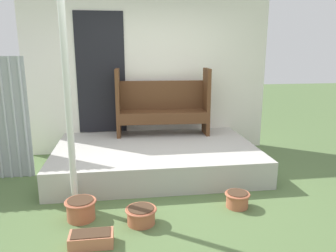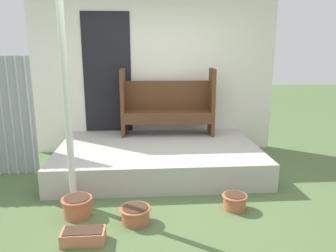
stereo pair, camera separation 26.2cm
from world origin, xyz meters
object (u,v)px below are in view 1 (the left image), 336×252
Objects in this scene: flower_pot_left at (81,208)px; flower_pot_middle at (141,215)px; support_post at (68,101)px; planter_box_rect at (91,239)px; flower_pot_right at (237,199)px; bench at (163,103)px.

flower_pot_left is 1.02× the size of flower_pot_middle.
planter_box_rect is (0.25, -0.82, -1.17)m from support_post.
support_post is 7.43× the size of flower_pot_middle.
support_post reaches higher than flower_pot_middle.
support_post is at bearing 171.45° from flower_pot_right.
bench is at bearing 107.05° from flower_pot_right.
flower_pot_left reaches higher than flower_pot_right.
flower_pot_right is 1.70m from planter_box_rect.
support_post is at bearing 107.09° from planter_box_rect.
planter_box_rect is at bearing -108.67° from bench.
support_post is 8.48× the size of flower_pot_right.
bench is at bearing 60.78° from flower_pot_left.
support_post reaches higher than flower_pot_right.
bench is 4.54× the size of flower_pot_left.
bench is 2.46m from flower_pot_left.
flower_pot_left is at bearing -116.66° from bench.
flower_pot_middle is 0.82× the size of planter_box_rect.
flower_pot_middle is 1.14m from flower_pot_right.
flower_pot_left is 1.16× the size of flower_pot_right.
flower_pot_right is (0.62, -2.01, -0.80)m from bench.
bench is 5.28× the size of flower_pot_right.
bench is 4.63× the size of flower_pot_middle.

